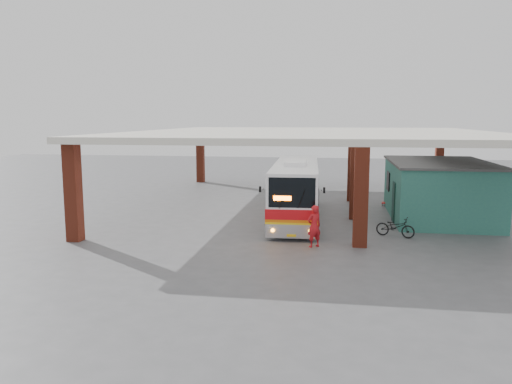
{
  "coord_description": "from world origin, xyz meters",
  "views": [
    {
      "loc": [
        1.92,
        -24.19,
        5.44
      ],
      "look_at": [
        -1.97,
        0.0,
        1.79
      ],
      "focal_mm": 35.0,
      "sensor_mm": 36.0,
      "label": 1
    }
  ],
  "objects_px": {
    "motorcycle": "(395,227)",
    "red_chair": "(387,201)",
    "coach_bus": "(296,189)",
    "pedestrian": "(314,226)"
  },
  "relations": [
    {
      "from": "pedestrian",
      "to": "red_chair",
      "type": "height_order",
      "value": "pedestrian"
    },
    {
      "from": "motorcycle",
      "to": "red_chair",
      "type": "height_order",
      "value": "motorcycle"
    },
    {
      "from": "motorcycle",
      "to": "pedestrian",
      "type": "height_order",
      "value": "pedestrian"
    },
    {
      "from": "pedestrian",
      "to": "red_chair",
      "type": "distance_m",
      "value": 11.35
    },
    {
      "from": "motorcycle",
      "to": "red_chair",
      "type": "distance_m",
      "value": 8.18
    },
    {
      "from": "pedestrian",
      "to": "motorcycle",
      "type": "bearing_deg",
      "value": 178.15
    },
    {
      "from": "motorcycle",
      "to": "coach_bus",
      "type": "bearing_deg",
      "value": 75.11
    },
    {
      "from": "coach_bus",
      "to": "red_chair",
      "type": "xyz_separation_m",
      "value": [
        5.28,
        4.52,
        -1.25
      ]
    },
    {
      "from": "coach_bus",
      "to": "pedestrian",
      "type": "bearing_deg",
      "value": -80.87
    },
    {
      "from": "coach_bus",
      "to": "motorcycle",
      "type": "height_order",
      "value": "coach_bus"
    }
  ]
}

